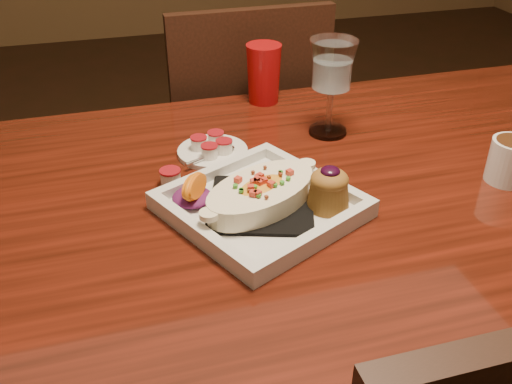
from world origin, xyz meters
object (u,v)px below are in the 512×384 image
object	(u,v)px
coffee_mug	(512,159)
saucer	(212,149)
chair_far	(241,150)
plate	(267,198)
goblet	(332,70)
red_tumbler	(264,74)
table	(328,236)

from	to	relation	value
coffee_mug	saucer	world-z (taller)	coffee_mug
chair_far	saucer	size ratio (longest dim) A/B	7.00
plate	saucer	bearing A→B (deg)	76.18
plate	goblet	xyz separation A→B (m)	(0.20, 0.24, 0.11)
saucer	red_tumbler	size ratio (longest dim) A/B	1.02
coffee_mug	saucer	size ratio (longest dim) A/B	0.78
table	saucer	xyz separation A→B (m)	(-0.17, 0.18, 0.11)
plate	chair_far	bearing A→B (deg)	53.81
goblet	red_tumbler	xyz separation A→B (m)	(-0.08, 0.19, -0.07)
coffee_mug	red_tumbler	size ratio (longest dim) A/B	0.79
coffee_mug	goblet	size ratio (longest dim) A/B	0.54
chair_far	plate	distance (m)	0.72
chair_far	saucer	distance (m)	0.54
plate	saucer	size ratio (longest dim) A/B	2.64
coffee_mug	table	bearing A→B (deg)	161.70
chair_far	saucer	bearing A→B (deg)	69.29
saucer	red_tumbler	xyz separation A→B (m)	(0.17, 0.22, 0.05)
plate	coffee_mug	xyz separation A→B (m)	(0.43, -0.02, 0.02)
coffee_mug	goblet	world-z (taller)	goblet
saucer	coffee_mug	bearing A→B (deg)	-25.91
chair_far	goblet	size ratio (longest dim) A/B	4.85
chair_far	plate	size ratio (longest dim) A/B	2.65
plate	saucer	world-z (taller)	plate
plate	goblet	world-z (taller)	goblet
goblet	red_tumbler	distance (m)	0.22
plate	goblet	bearing A→B (deg)	24.55
table	saucer	size ratio (longest dim) A/B	11.29
table	chair_far	distance (m)	0.65
saucer	red_tumbler	world-z (taller)	red_tumbler
saucer	table	bearing A→B (deg)	-47.10
table	coffee_mug	distance (m)	0.34
plate	red_tumbler	distance (m)	0.45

